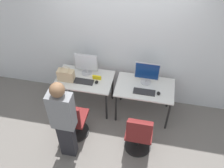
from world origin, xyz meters
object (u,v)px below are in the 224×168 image
Objects in this scene: monitor_left at (86,64)px; mouse_left at (97,82)px; keyboard_right at (144,92)px; office_chair_right at (139,136)px; office_chair_left at (73,122)px; person_left at (63,120)px; keyboard_left at (83,81)px; monitor_right at (147,73)px; handbag at (66,75)px; mouse_right at (159,93)px.

monitor_left is 4.87× the size of mouse_left.
mouse_left is 0.88m from keyboard_right.
monitor_left is 1.61m from office_chair_right.
office_chair_left is 0.55× the size of person_left.
keyboard_left is 0.88× the size of monitor_right.
monitor_left is 1.46× the size of handbag.
monitor_right is at bearing 13.22° from mouse_left.
keyboard_right is at bearing -14.71° from monitor_left.
office_chair_right is (1.15, -0.06, 0.00)m from office_chair_left.
office_chair_right is at bearing -32.48° from keyboard_left.
office_chair_right is at bearing -39.99° from mouse_left.
office_chair_right is at bearing 15.03° from person_left.
monitor_right is 1.46× the size of handbag.
keyboard_left is at bearing 147.52° from office_chair_right.
mouse_left is 1.00× the size of mouse_right.
office_chair_left is at bearing 93.73° from person_left.
monitor_left is at bearing 168.13° from mouse_right.
monitor_left is 1.28m from person_left.
mouse_right reaches higher than keyboard_left.
person_left is at bearing -72.27° from handbag.
mouse_right is 0.81m from office_chair_right.
mouse_left is at bearing 77.30° from person_left.
mouse_left is at bearing 5.04° from keyboard_left.
monitor_right reaches higher than mouse_left.
handbag is (-0.31, -0.01, 0.11)m from keyboard_left.
mouse_right is 0.30× the size of handbag.
keyboard_right is at bearing -1.43° from handbag.
person_left is 1.68m from monitor_right.
mouse_right is (1.37, 0.99, -0.15)m from person_left.
handbag is at bearing 114.79° from office_chair_left.
office_chair_left is 2.04× the size of monitor_right.
handbag is at bearing 179.01° from mouse_right.
monitor_left is 1.00× the size of monitor_right.
mouse_right is at bearing 24.28° from office_chair_left.
office_chair_left is 1.57m from mouse_right.
office_chair_left is at bearing -91.01° from keyboard_left.
keyboard_right is (1.12, 0.99, -0.15)m from person_left.
mouse_left is 0.10× the size of office_chair_right.
mouse_left reaches higher than keyboard_left.
monitor_right is 1.14× the size of keyboard_right.
person_left is 3.69× the size of monitor_right.
monitor_left is at bearing 178.82° from monitor_right.
monitor_left is at bearing 39.61° from handbag.
office_chair_right is (0.01, -0.96, -0.57)m from monitor_right.
office_chair_left reaches higher than mouse_right.
person_left is 1.28m from office_chair_right.
keyboard_left is 1.13m from keyboard_right.
monitor_left reaches higher than handbag.
monitor_left reaches higher than office_chair_left.
mouse_left is at bearing -166.78° from monitor_right.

